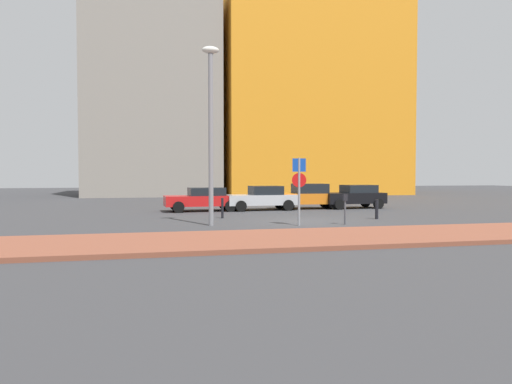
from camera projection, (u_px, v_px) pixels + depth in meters
ground_plane at (300, 221)px, 21.18m from camera, size 120.00×120.00×0.00m
sidewalk_brick at (357, 237)px, 15.40m from camera, size 40.00×4.29×0.14m
parked_car_red at (203, 199)px, 27.06m from camera, size 4.44×2.15×1.37m
parked_car_silver at (262, 198)px, 27.83m from camera, size 4.28×2.02×1.45m
parked_car_orange at (308, 196)px, 28.99m from camera, size 4.24×2.10×1.57m
parked_car_black at (354, 196)px, 29.39m from camera, size 3.98×2.03×1.48m
parking_sign_post at (299, 183)px, 19.31m from camera, size 0.59×0.17×2.83m
parking_meter at (345, 205)px, 19.73m from camera, size 0.18×0.14×1.29m
street_lamp at (211, 121)px, 19.23m from camera, size 0.70×0.36×7.42m
traffic_bollard_near at (222, 208)px, 22.65m from camera, size 0.12×0.12×0.99m
traffic_bollard_mid at (377, 209)px, 22.23m from camera, size 0.16×0.16×0.95m
building_colorful_midrise at (303, 84)px, 53.51m from camera, size 19.51×15.44×25.21m
building_under_construction at (153, 101)px, 48.23m from camera, size 13.17×10.99×19.57m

